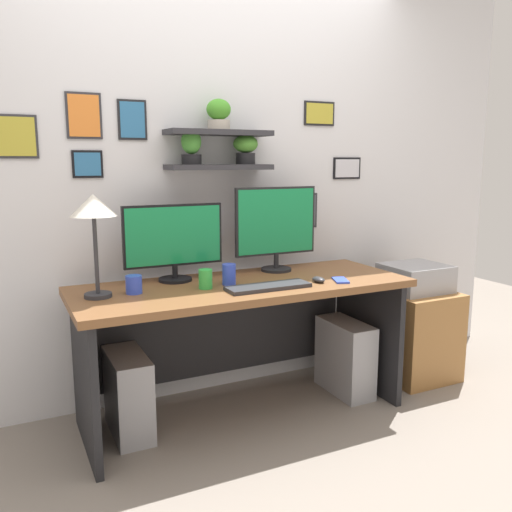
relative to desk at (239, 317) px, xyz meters
The scene contains 16 objects.
ground_plane 0.55m from the desk, 90.00° to the right, with size 8.00×8.00×0.00m, color gray.
back_wall_assembly 0.89m from the desk, 90.16° to the left, with size 4.40×0.24×2.70m.
desk is the anchor object (origin of this frame).
monitor_left 0.55m from the desk, 152.77° to the left, with size 0.55×0.18×0.41m.
monitor_right 0.59m from the desk, 27.24° to the left, with size 0.51×0.18×0.49m.
keyboard 0.32m from the desk, 74.83° to the right, with size 0.44×0.14×0.02m, color #2D2D33.
computer_mouse 0.48m from the desk, 30.50° to the right, with size 0.06×0.09×0.03m, color #2D2D33.
desk_lamp 0.97m from the desk, behind, with size 0.22×0.22×0.49m.
cell_phone 0.59m from the desk, 26.42° to the right, with size 0.07×0.14×0.01m, color blue.
coffee_mug 0.63m from the desk, behind, with size 0.08×0.08×0.09m, color blue.
pen_cup 0.35m from the desk, 158.72° to the right, with size 0.07×0.07×0.10m, color green.
water_cup 0.28m from the desk, 144.51° to the right, with size 0.07×0.07×0.11m, color blue.
drawer_cabinet 1.25m from the desk, ahead, with size 0.44×0.50×0.57m, color #9E6B38.
printer 1.23m from the desk, ahead, with size 0.38×0.34×0.17m, color #9E9EA3.
computer_tower_left 0.70m from the desk, behind, with size 0.18×0.40×0.43m, color #99999E.
computer_tower_right 0.75m from the desk, ahead, with size 0.18×0.40×0.44m, color #99999E.
Camera 1 is at (-1.16, -2.54, 1.40)m, focal length 37.63 mm.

